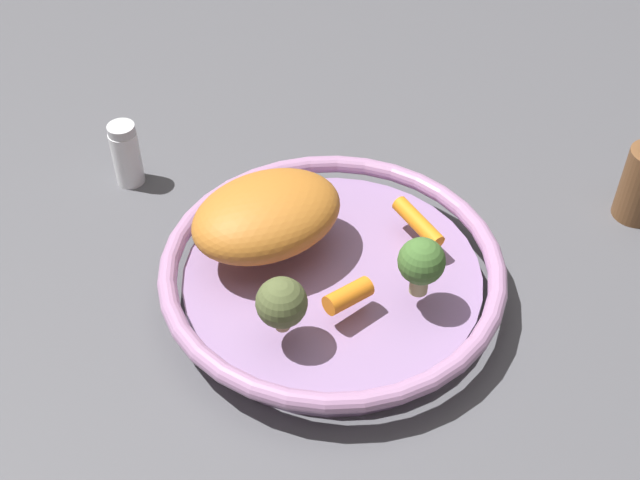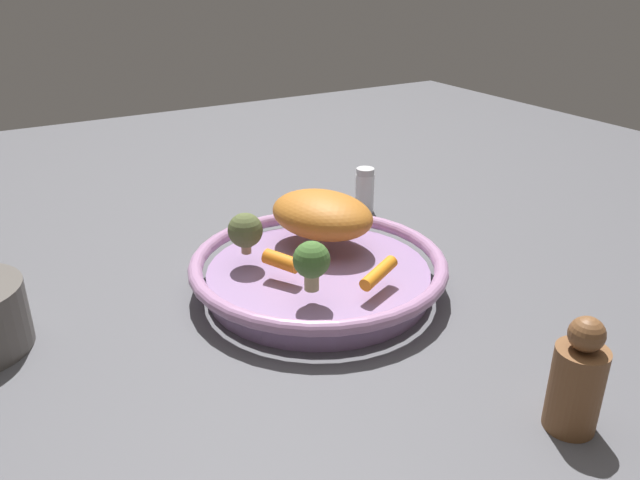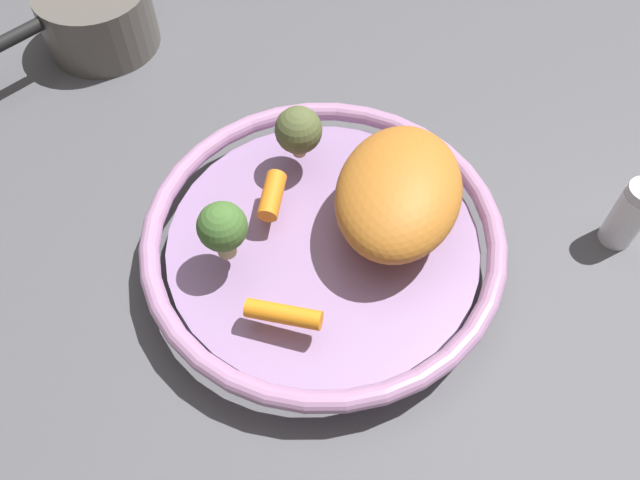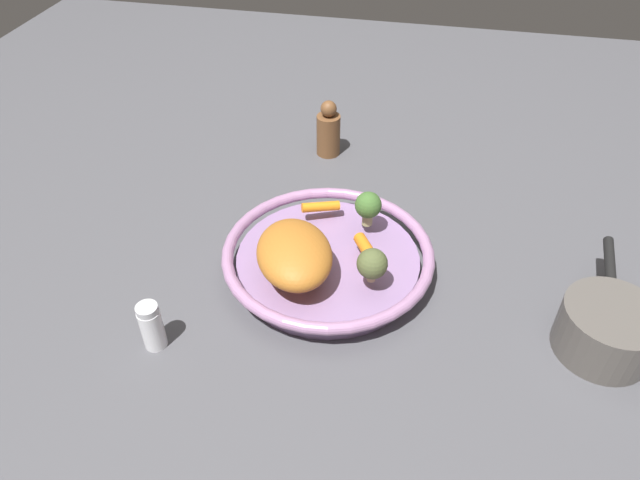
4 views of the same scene
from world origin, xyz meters
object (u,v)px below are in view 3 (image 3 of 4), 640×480
Objects in this scene: baby_carrot_near_rim at (272,196)px; broccoli_floret_large at (298,131)px; salt_shaker at (629,215)px; saucepan at (96,17)px; serving_bowl at (323,243)px; roast_chicken_piece at (399,192)px; broccoli_floret_edge at (222,228)px; baby_carrot_right at (283,314)px.

broccoli_floret_large reaches higher than baby_carrot_near_rim.
salt_shaker is 0.67m from saucepan.
serving_bowl is 2.22× the size of roast_chicken_piece.
roast_chicken_piece reaches higher than salt_shaker.
serving_bowl is 4.33× the size of salt_shaker.
saucepan reaches higher than serving_bowl.
baby_carrot_near_rim is at bearing -142.27° from salt_shaker.
broccoli_floret_edge is (-0.10, -0.14, 0.01)m from roast_chicken_piece.
baby_carrot_right is (0.09, -0.09, -0.00)m from baby_carrot_near_rim.
roast_chicken_piece reaches higher than baby_carrot_right.
roast_chicken_piece is 0.17m from broccoli_floret_edge.
salt_shaker is at bearing 40.05° from roast_chicken_piece.
roast_chicken_piece and broccoli_floret_edge have the same top height.
baby_carrot_right is at bearing -12.96° from broccoli_floret_edge.
baby_carrot_near_rim is 0.07m from broccoli_floret_large.
broccoli_floret_large is (-0.12, -0.00, 0.00)m from roast_chicken_piece.
baby_carrot_near_rim is 0.84× the size of broccoli_floret_large.
roast_chicken_piece reaches higher than baby_carrot_near_rim.
roast_chicken_piece is at bearing 0.34° from broccoli_floret_large.
serving_bowl is 0.11m from baby_carrot_right.
broccoli_floret_large is at bearing 100.95° from broccoli_floret_edge.
roast_chicken_piece is 3.26× the size of baby_carrot_near_rim.
salt_shaker is (0.28, 0.22, -0.02)m from baby_carrot_near_rim.
roast_chicken_piece is (0.04, 0.06, 0.06)m from serving_bowl.
roast_chicken_piece is at bearing -139.95° from salt_shaker.
baby_carrot_right is 0.83× the size of salt_shaker.
saucepan is at bearing 167.06° from baby_carrot_near_rim.
roast_chicken_piece is at bearing 55.61° from serving_bowl.
baby_carrot_near_rim is at bearing -174.73° from serving_bowl.
baby_carrot_right is 1.17× the size of broccoli_floret_large.
baby_carrot_near_rim is at bearing 135.64° from baby_carrot_right.
roast_chicken_piece is at bearing -2.27° from saucepan.
baby_carrot_near_rim is (-0.10, -0.07, -0.02)m from roast_chicken_piece.
saucepan is at bearing 176.82° from broccoli_floret_large.
saucepan is (-0.37, 0.09, -0.02)m from baby_carrot_near_rim.
broccoli_floret_edge reaches higher than broccoli_floret_large.
baby_carrot_right is at bearing -71.14° from serving_bowl.
salt_shaker and saucepan have the same top height.
roast_chicken_piece is 2.75× the size of broccoli_floret_large.
baby_carrot_near_rim is 0.60× the size of salt_shaker.
roast_chicken_piece is 0.65× the size of saucepan.
saucepan is (-0.38, 0.16, -0.05)m from broccoli_floret_edge.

